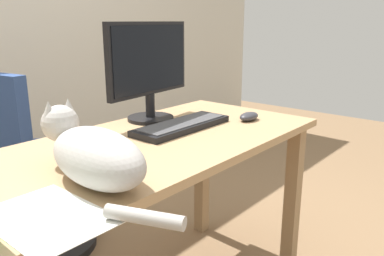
# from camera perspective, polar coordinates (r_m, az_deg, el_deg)

# --- Properties ---
(desk) EXTENTS (1.53, 0.66, 0.74)m
(desk) POSITION_cam_1_polar(r_m,az_deg,el_deg) (1.41, -7.91, -6.62)
(desk) COLOR tan
(desk) RESTS_ON ground_plane
(office_chair) EXTENTS (0.49, 0.48, 0.94)m
(office_chair) POSITION_cam_1_polar(r_m,az_deg,el_deg) (2.08, -22.11, -6.77)
(office_chair) COLOR black
(office_chair) RESTS_ON ground_plane
(monitor) EXTENTS (0.48, 0.20, 0.41)m
(monitor) POSITION_cam_1_polar(r_m,az_deg,el_deg) (1.67, -6.23, 8.72)
(monitor) COLOR black
(monitor) RESTS_ON desk
(keyboard) EXTENTS (0.44, 0.15, 0.03)m
(keyboard) POSITION_cam_1_polar(r_m,az_deg,el_deg) (1.56, -1.48, 0.39)
(keyboard) COLOR black
(keyboard) RESTS_ON desk
(cat) EXTENTS (0.23, 0.61, 0.20)m
(cat) POSITION_cam_1_polar(r_m,az_deg,el_deg) (1.07, -14.27, -3.55)
(cat) COLOR #B2ADA8
(cat) RESTS_ON desk
(computer_mouse) EXTENTS (0.11, 0.06, 0.04)m
(computer_mouse) POSITION_cam_1_polar(r_m,az_deg,el_deg) (1.71, 8.29, 1.68)
(computer_mouse) COLOR #333338
(computer_mouse) RESTS_ON desk
(paper_sheet) EXTENTS (0.21, 0.30, 0.00)m
(paper_sheet) POSITION_cam_1_polar(r_m,az_deg,el_deg) (0.94, -20.37, -12.10)
(paper_sheet) COLOR white
(paper_sheet) RESTS_ON desk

